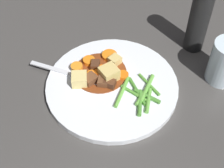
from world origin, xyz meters
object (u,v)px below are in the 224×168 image
at_px(meat_chunk_2, 112,71).
at_px(meat_chunk_1, 104,82).
at_px(carrot_slice_4, 123,75).
at_px(pepper_mill, 199,21).
at_px(carrot_slice_5, 92,76).
at_px(carrot_slice_3, 77,68).
at_px(meat_chunk_0, 90,80).
at_px(meat_chunk_4, 95,66).
at_px(potato_chunk_1, 79,79).
at_px(carrot_slice_1, 102,72).
at_px(potato_chunk_2, 109,74).
at_px(carrot_slice_0, 109,56).
at_px(fork, 69,73).
at_px(meat_chunk_3, 110,84).
at_px(carrot_slice_2, 89,61).
at_px(dinner_plate, 112,86).
at_px(potato_chunk_0, 115,61).

bearing_deg(meat_chunk_2, meat_chunk_1, 99.23).
height_order(carrot_slice_4, pepper_mill, pepper_mill).
height_order(meat_chunk_1, pepper_mill, pepper_mill).
bearing_deg(carrot_slice_5, pepper_mill, -117.58).
height_order(carrot_slice_3, meat_chunk_2, meat_chunk_2).
bearing_deg(carrot_slice_5, meat_chunk_1, 177.57).
xyz_separation_m(meat_chunk_0, meat_chunk_4, (0.02, -0.04, 0.00)).
bearing_deg(potato_chunk_1, meat_chunk_0, -135.65).
relative_size(carrot_slice_5, pepper_mill, 0.18).
relative_size(meat_chunk_0, meat_chunk_2, 1.50).
bearing_deg(meat_chunk_4, meat_chunk_2, -165.78).
distance_m(carrot_slice_1, potato_chunk_2, 0.02).
bearing_deg(carrot_slice_0, meat_chunk_4, 84.90).
bearing_deg(meat_chunk_4, potato_chunk_2, 171.88).
bearing_deg(fork, carrot_slice_0, -113.15).
bearing_deg(carrot_slice_4, meat_chunk_0, 49.37).
xyz_separation_m(potato_chunk_2, fork, (0.08, 0.04, -0.01)).
height_order(carrot_slice_3, meat_chunk_1, meat_chunk_1).
bearing_deg(potato_chunk_2, carrot_slice_1, -8.66).
xyz_separation_m(potato_chunk_1, meat_chunk_2, (-0.04, -0.06, -0.01)).
relative_size(meat_chunk_1, meat_chunk_4, 1.07).
height_order(meat_chunk_4, pepper_mill, pepper_mill).
relative_size(carrot_slice_5, meat_chunk_0, 0.98).
xyz_separation_m(carrot_slice_0, meat_chunk_3, (-0.05, 0.07, 0.00)).
distance_m(potato_chunk_2, meat_chunk_3, 0.02).
bearing_deg(pepper_mill, carrot_slice_4, 70.11).
height_order(carrot_slice_2, meat_chunk_3, meat_chunk_3).
distance_m(carrot_slice_5, meat_chunk_4, 0.03).
xyz_separation_m(carrot_slice_2, potato_chunk_2, (-0.06, 0.01, 0.01)).
bearing_deg(potato_chunk_1, potato_chunk_2, -131.33).
height_order(carrot_slice_5, meat_chunk_3, meat_chunk_3).
xyz_separation_m(dinner_plate, potato_chunk_2, (0.01, -0.01, 0.02)).
distance_m(dinner_plate, carrot_slice_2, 0.08).
bearing_deg(meat_chunk_0, carrot_slice_2, -47.71).
bearing_deg(meat_chunk_2, carrot_slice_4, -165.33).
bearing_deg(potato_chunk_2, meat_chunk_0, 51.03).
xyz_separation_m(potato_chunk_0, potato_chunk_2, (-0.02, 0.04, 0.01)).
distance_m(carrot_slice_3, potato_chunk_1, 0.04).
bearing_deg(meat_chunk_0, carrot_slice_1, -98.69).
height_order(carrot_slice_5, potato_chunk_1, potato_chunk_1).
relative_size(potato_chunk_2, meat_chunk_3, 1.48).
relative_size(carrot_slice_3, fork, 0.15).
xyz_separation_m(carrot_slice_4, carrot_slice_5, (0.05, 0.04, -0.00)).
distance_m(potato_chunk_0, meat_chunk_1, 0.07).
bearing_deg(carrot_slice_3, potato_chunk_0, -130.88).
height_order(carrot_slice_0, carrot_slice_4, carrot_slice_0).
height_order(carrot_slice_1, carrot_slice_4, carrot_slice_1).
distance_m(potato_chunk_1, fork, 0.04).
bearing_deg(carrot_slice_2, meat_chunk_4, 169.98).
distance_m(carrot_slice_1, meat_chunk_3, 0.04).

